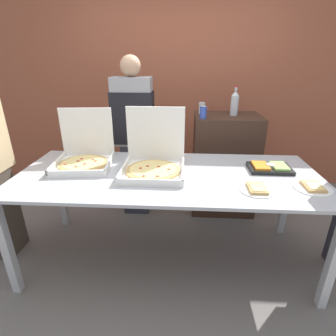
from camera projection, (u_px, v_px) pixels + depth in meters
ground_plane at (168, 256)px, 2.40m from camera, size 16.00×16.00×0.00m
brick_wall_behind at (176, 81)px, 3.42m from camera, size 10.00×0.06×2.80m
buffet_table at (168, 183)px, 2.11m from camera, size 2.39×0.99×0.83m
pizza_box_near_left at (84, 155)px, 2.24m from camera, size 0.50×0.52×0.45m
pizza_box_near_right at (154, 161)px, 2.11m from camera, size 0.49×0.51×0.48m
paper_plate_front_center at (313, 187)px, 1.84m from camera, size 0.26×0.26×0.03m
paper_plate_front_right at (257, 189)px, 1.82m from camera, size 0.24×0.24×0.03m
veggie_tray at (270, 168)px, 2.14m from camera, size 0.34×0.22×0.05m
sideboard_podium at (224, 164)px, 2.99m from camera, size 0.70×0.52×1.12m
soda_bottle at (235, 103)px, 2.74m from camera, size 0.08×0.08×0.30m
soda_can_silver at (202, 108)px, 2.83m from camera, size 0.07×0.07×0.12m
soda_can_colored at (203, 112)px, 2.60m from camera, size 0.07×0.07×0.12m
person_server_vest at (134, 131)px, 2.78m from camera, size 0.42×0.24×1.71m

